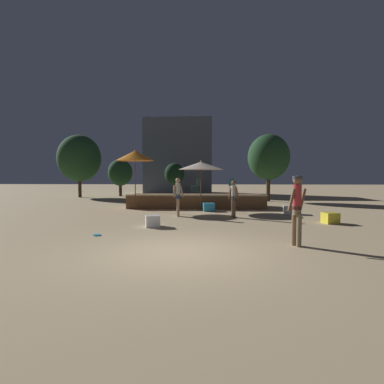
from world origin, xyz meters
TOP-DOWN VIEW (x-y plane):
  - ground_plane at (0.00, 0.00)m, footprint 120.00×120.00m
  - wooden_deck at (0.04, 10.64)m, footprint 7.88×2.58m
  - patio_umbrella_0 at (0.33, 8.97)m, footprint 2.45×2.45m
  - patio_umbrella_1 at (-3.26, 9.01)m, footprint 2.07×2.07m
  - cube_seat_0 at (5.51, 4.73)m, footprint 0.61×0.61m
  - cube_seat_1 at (4.72, 7.60)m, footprint 0.68×0.68m
  - cube_seat_2 at (-1.32, 3.62)m, footprint 0.62×0.62m
  - cube_seat_3 at (0.76, 8.64)m, footprint 0.65×0.65m
  - person_0 at (1.86, 6.22)m, footprint 0.47×0.28m
  - person_1 at (-0.66, 6.49)m, footprint 0.51×0.30m
  - person_2 at (3.04, 0.78)m, footprint 0.58×0.34m
  - bistro_chair_0 at (0.04, 10.60)m, footprint 0.44×0.44m
  - bistro_chair_1 at (2.18, 11.06)m, footprint 0.48×0.48m
  - frisbee_disc at (-2.75, 1.89)m, footprint 0.24×0.24m
  - background_tree_0 at (-2.37, 20.55)m, footprint 1.83×1.83m
  - background_tree_1 at (-7.38, 20.21)m, footprint 2.23×2.23m
  - background_tree_2 at (5.16, 15.02)m, footprint 3.02×3.02m
  - background_tree_3 at (-10.46, 18.43)m, footprint 3.67×3.67m
  - distant_building at (-2.48, 25.99)m, footprint 7.26×4.13m

SIDE VIEW (x-z plane):
  - ground_plane at x=0.00m, z-range 0.00..0.00m
  - frisbee_disc at x=-2.75m, z-range 0.00..0.03m
  - cube_seat_2 at x=-1.32m, z-range 0.00..0.41m
  - cube_seat_1 at x=4.72m, z-range 0.00..0.42m
  - cube_seat_0 at x=5.51m, z-range 0.00..0.42m
  - cube_seat_3 at x=0.76m, z-range 0.00..0.42m
  - wooden_deck at x=0.04m, z-range -0.04..0.78m
  - person_0 at x=1.86m, z-range 0.06..1.71m
  - person_1 at x=-0.66m, z-range 0.09..1.86m
  - person_2 at x=3.04m, z-range 0.15..2.01m
  - bistro_chair_0 at x=0.04m, z-range 0.92..1.82m
  - bistro_chair_1 at x=2.18m, z-range 0.92..1.82m
  - background_tree_0 at x=-2.37m, z-range 0.50..3.57m
  - background_tree_1 at x=-7.38m, z-range 0.47..3.88m
  - patio_umbrella_0 at x=0.33m, z-range 1.06..3.76m
  - patio_umbrella_1 at x=-3.26m, z-range 1.30..4.62m
  - background_tree_2 at x=5.16m, z-range 0.78..5.69m
  - background_tree_3 at x=-10.46m, z-range 0.69..6.12m
  - distant_building at x=-2.48m, z-range 0.00..8.02m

